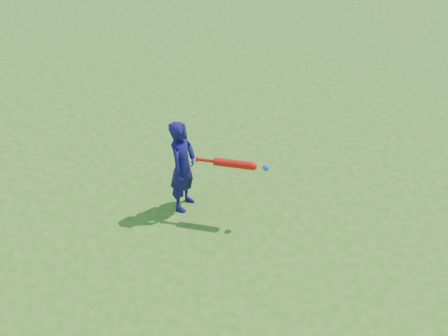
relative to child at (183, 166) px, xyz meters
The scene contains 3 objects.
ground 0.68m from the child, ahead, with size 80.00×80.00×0.00m, color #356B19.
child is the anchor object (origin of this frame).
bat_swing 0.68m from the child, 21.64° to the left, with size 0.78×0.42×0.10m.
Camera 1 is at (3.07, -3.45, 3.95)m, focal length 40.00 mm.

